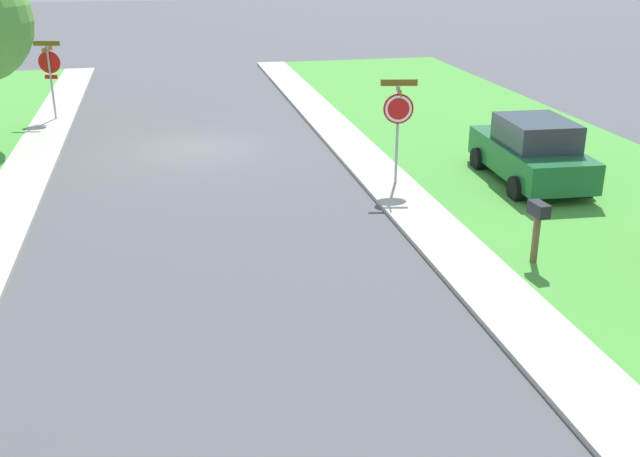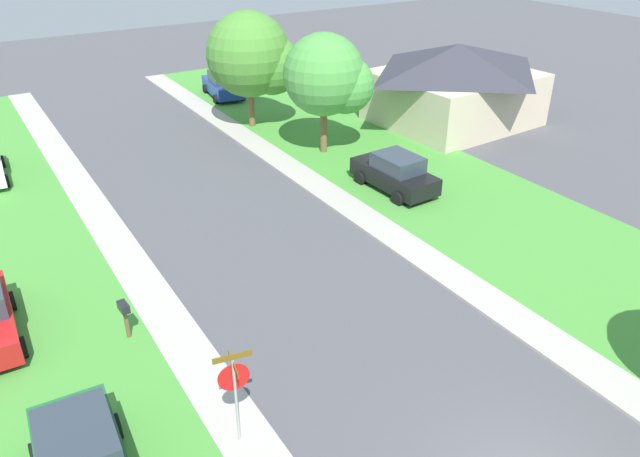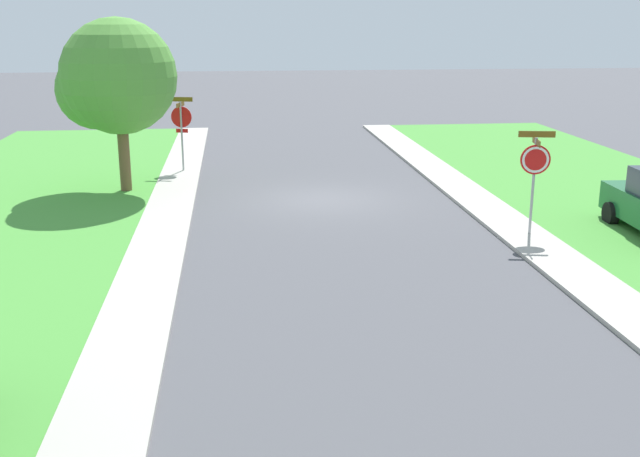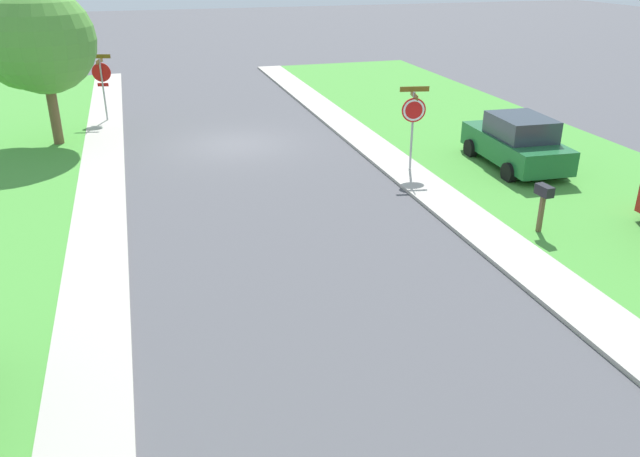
% 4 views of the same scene
% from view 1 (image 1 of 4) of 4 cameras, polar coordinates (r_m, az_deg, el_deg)
% --- Properties ---
extents(ground_plane, '(120.00, 120.00, 0.00)m').
position_cam_1_polar(ground_plane, '(23.27, -9.40, 5.97)').
color(ground_plane, '#4C4C51').
extents(sidewalk_west, '(1.40, 56.00, 0.10)m').
position_cam_1_polar(sidewalk_west, '(13.30, 14.60, -6.18)').
color(sidewalk_west, '#ADA89E').
rests_on(sidewalk_west, ground).
extents(stop_sign_near_corner, '(0.90, 0.90, 2.77)m').
position_cam_1_polar(stop_sign_near_corner, '(27.87, -19.90, 11.47)').
color(stop_sign_near_corner, '#9E9EA3').
rests_on(stop_sign_near_corner, ground).
extents(stop_sign_far_corner, '(0.91, 0.91, 2.77)m').
position_cam_1_polar(stop_sign_far_corner, '(19.05, 5.97, 8.60)').
color(stop_sign_far_corner, '#9E9EA3').
rests_on(stop_sign_far_corner, ground).
extents(car_green_behind_trees, '(2.22, 4.39, 1.76)m').
position_cam_1_polar(car_green_behind_trees, '(20.16, 15.82, 5.65)').
color(car_green_behind_trees, '#1E6033').
rests_on(car_green_behind_trees, ground).
extents(mailbox, '(0.28, 0.50, 1.31)m').
position_cam_1_polar(mailbox, '(14.98, 16.28, 0.81)').
color(mailbox, brown).
rests_on(mailbox, ground).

